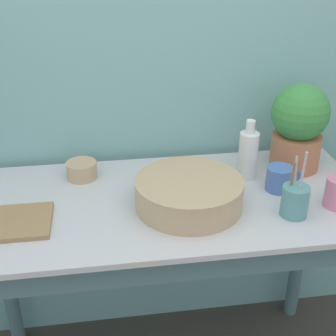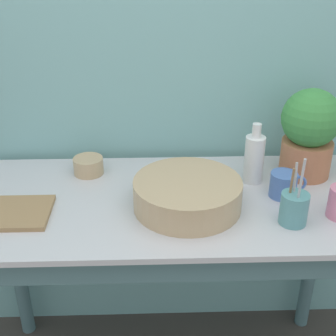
{
  "view_description": "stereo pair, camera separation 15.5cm",
  "coord_description": "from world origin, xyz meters",
  "px_view_note": "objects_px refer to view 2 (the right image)",
  "views": [
    {
      "loc": [
        -0.2,
        -1.04,
        1.71
      ],
      "look_at": [
        0.0,
        0.32,
        1.0
      ],
      "focal_mm": 50.0,
      "sensor_mm": 36.0,
      "label": 1
    },
    {
      "loc": [
        -0.05,
        -1.05,
        1.71
      ],
      "look_at": [
        0.0,
        0.32,
        1.0
      ],
      "focal_mm": 50.0,
      "sensor_mm": 36.0,
      "label": 2
    }
  ],
  "objects_px": {
    "potted_plant": "(309,131)",
    "mug_blue": "(284,185)",
    "bowl_wash_large": "(187,194)",
    "bottle_tall": "(254,158)",
    "utensil_cup": "(294,208)",
    "tray_board": "(10,213)",
    "bowl_small_tan": "(88,166)"
  },
  "relations": [
    {
      "from": "potted_plant",
      "to": "bowl_wash_large",
      "type": "relative_size",
      "value": 0.92
    },
    {
      "from": "potted_plant",
      "to": "tray_board",
      "type": "xyz_separation_m",
      "value": [
        -1.03,
        -0.25,
        -0.16
      ]
    },
    {
      "from": "tray_board",
      "to": "bottle_tall",
      "type": "bearing_deg",
      "value": 13.64
    },
    {
      "from": "potted_plant",
      "to": "utensil_cup",
      "type": "bearing_deg",
      "value": -111.92
    },
    {
      "from": "mug_blue",
      "to": "bowl_small_tan",
      "type": "height_order",
      "value": "mug_blue"
    },
    {
      "from": "bowl_wash_large",
      "to": "tray_board",
      "type": "bearing_deg",
      "value": -177.02
    },
    {
      "from": "bowl_wash_large",
      "to": "utensil_cup",
      "type": "distance_m",
      "value": 0.34
    },
    {
      "from": "utensil_cup",
      "to": "bowl_small_tan",
      "type": "bearing_deg",
      "value": 152.38
    },
    {
      "from": "bowl_wash_large",
      "to": "bowl_small_tan",
      "type": "xyz_separation_m",
      "value": [
        -0.36,
        0.25,
        -0.02
      ]
    },
    {
      "from": "mug_blue",
      "to": "bowl_wash_large",
      "type": "bearing_deg",
      "value": -169.74
    },
    {
      "from": "bottle_tall",
      "to": "utensil_cup",
      "type": "xyz_separation_m",
      "value": [
        0.07,
        -0.27,
        -0.04
      ]
    },
    {
      "from": "utensil_cup",
      "to": "bottle_tall",
      "type": "bearing_deg",
      "value": 105.02
    },
    {
      "from": "utensil_cup",
      "to": "tray_board",
      "type": "relative_size",
      "value": 0.93
    },
    {
      "from": "bowl_small_tan",
      "to": "bottle_tall",
      "type": "bearing_deg",
      "value": -7.67
    },
    {
      "from": "bowl_wash_large",
      "to": "bottle_tall",
      "type": "distance_m",
      "value": 0.31
    },
    {
      "from": "bottle_tall",
      "to": "bowl_small_tan",
      "type": "bearing_deg",
      "value": 172.33
    },
    {
      "from": "bottle_tall",
      "to": "bowl_wash_large",
      "type": "bearing_deg",
      "value": -145.79
    },
    {
      "from": "utensil_cup",
      "to": "bowl_wash_large",
      "type": "bearing_deg",
      "value": 162.33
    },
    {
      "from": "mug_blue",
      "to": "bowl_small_tan",
      "type": "relative_size",
      "value": 1.14
    },
    {
      "from": "bowl_wash_large",
      "to": "tray_board",
      "type": "xyz_separation_m",
      "value": [
        -0.58,
        -0.03,
        -0.04
      ]
    },
    {
      "from": "potted_plant",
      "to": "mug_blue",
      "type": "relative_size",
      "value": 2.59
    },
    {
      "from": "bowl_small_tan",
      "to": "utensil_cup",
      "type": "relative_size",
      "value": 0.47
    },
    {
      "from": "utensil_cup",
      "to": "tray_board",
      "type": "bearing_deg",
      "value": 175.34
    },
    {
      "from": "potted_plant",
      "to": "bowl_wash_large",
      "type": "bearing_deg",
      "value": -153.93
    },
    {
      "from": "mug_blue",
      "to": "tray_board",
      "type": "height_order",
      "value": "mug_blue"
    },
    {
      "from": "bowl_small_tan",
      "to": "utensil_cup",
      "type": "distance_m",
      "value": 0.77
    },
    {
      "from": "bowl_wash_large",
      "to": "utensil_cup",
      "type": "relative_size",
      "value": 1.49
    },
    {
      "from": "bottle_tall",
      "to": "bowl_small_tan",
      "type": "relative_size",
      "value": 2.01
    },
    {
      "from": "bowl_wash_large",
      "to": "mug_blue",
      "type": "height_order",
      "value": "bowl_wash_large"
    },
    {
      "from": "bottle_tall",
      "to": "mug_blue",
      "type": "relative_size",
      "value": 1.77
    },
    {
      "from": "potted_plant",
      "to": "bottle_tall",
      "type": "xyz_separation_m",
      "value": [
        -0.21,
        -0.05,
        -0.08
      ]
    },
    {
      "from": "bowl_wash_large",
      "to": "bowl_small_tan",
      "type": "bearing_deg",
      "value": 144.61
    }
  ]
}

